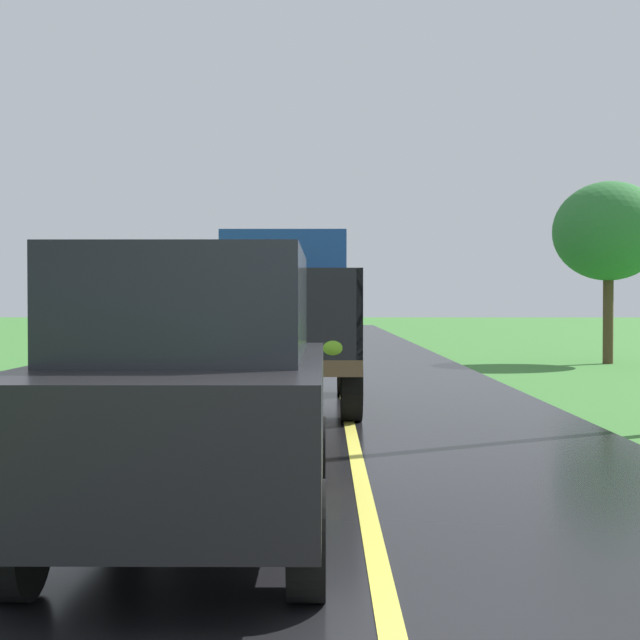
% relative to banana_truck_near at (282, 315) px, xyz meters
% --- Properties ---
extents(banana_truck_near, '(2.38, 5.85, 2.80)m').
position_rel_banana_truck_near_xyz_m(banana_truck_near, '(0.00, 0.00, 0.00)').
color(banana_truck_near, '#2D2D30').
rests_on(banana_truck_near, road_surface).
extents(roadside_tree_mid_right, '(3.02, 3.02, 5.00)m').
position_rel_banana_truck_near_xyz_m(roadside_tree_mid_right, '(8.48, 9.65, 2.16)').
color(roadside_tree_mid_right, '#4C3823').
rests_on(roadside_tree_mid_right, ground).
extents(following_car, '(1.74, 4.10, 1.92)m').
position_rel_banana_truck_near_xyz_m(following_car, '(-0.17, -8.22, -0.39)').
color(following_car, black).
rests_on(following_car, road_surface).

